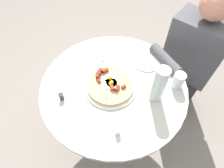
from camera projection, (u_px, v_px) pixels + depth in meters
ground_plane at (113, 129)px, 1.72m from camera, size 6.00×6.00×0.00m
dining_table at (113, 99)px, 1.28m from camera, size 0.90×0.90×0.70m
person_seated at (186, 67)px, 1.49m from camera, size 0.43×0.48×1.14m
pizza_plate at (110, 87)px, 1.13m from camera, size 0.31×0.31×0.01m
breakfast_pizza at (110, 84)px, 1.12m from camera, size 0.28×0.28×0.05m
bread_plate at (147, 61)px, 1.25m from camera, size 0.19×0.19×0.01m
napkin at (112, 54)px, 1.30m from camera, size 0.16×0.18×0.00m
fork at (114, 55)px, 1.29m from camera, size 0.03×0.18×0.00m
knife at (110, 53)px, 1.30m from camera, size 0.03×0.18×0.00m
water_glass at (178, 80)px, 1.10m from camera, size 0.07×0.07×0.10m
water_bottle at (159, 85)px, 0.99m from camera, size 0.07×0.07×0.25m
salt_shaker at (118, 131)px, 0.95m from camera, size 0.03×0.03×0.05m
pepper_shaker at (61, 97)px, 1.07m from camera, size 0.03×0.03×0.05m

